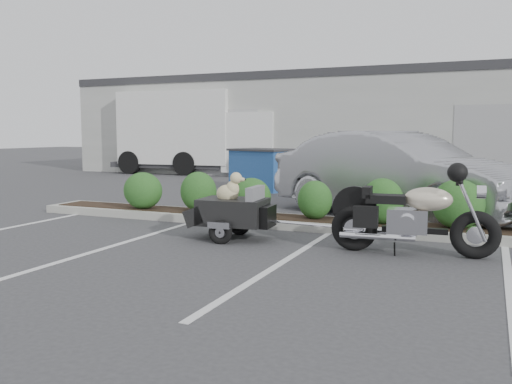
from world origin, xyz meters
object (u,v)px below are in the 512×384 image
at_px(pet_trailer, 232,211).
at_px(delivery_truck, 201,135).
at_px(motorcycle, 413,217).
at_px(dumpster, 264,169).
at_px(sedan, 397,174).

height_order(pet_trailer, delivery_truck, delivery_truck).
xyz_separation_m(motorcycle, dumpster, (-5.22, 7.17, 0.10)).
bearing_deg(delivery_truck, sedan, -47.57).
bearing_deg(motorcycle, sedan, 97.87).
height_order(dumpster, delivery_truck, delivery_truck).
bearing_deg(pet_trailer, sedan, 53.84).
distance_m(motorcycle, dumpster, 8.87).
distance_m(sedan, delivery_truck, 12.90).
xyz_separation_m(pet_trailer, dumpster, (-2.43, 7.15, 0.16)).
bearing_deg(dumpster, sedan, -21.64).
distance_m(sedan, dumpster, 5.89).
bearing_deg(delivery_truck, motorcycle, -54.57).
bearing_deg(sedan, delivery_truck, 72.29).
height_order(motorcycle, dumpster, motorcycle).
bearing_deg(motorcycle, delivery_truck, 125.08).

